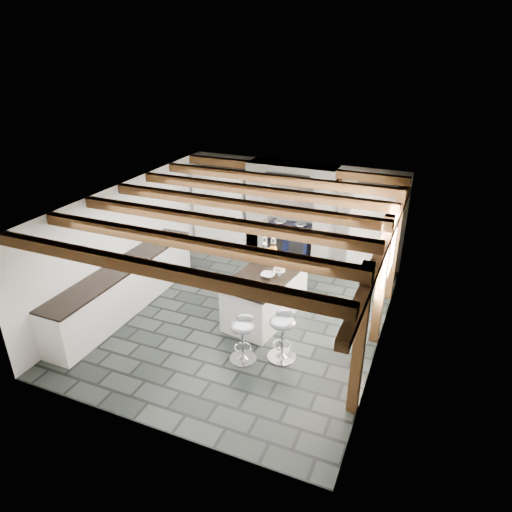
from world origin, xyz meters
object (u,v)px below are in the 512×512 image
at_px(bar_stool_far, 243,333).
at_px(bar_stool_near, 282,329).
at_px(range_cooker, 290,242).
at_px(kitchen_island, 266,294).

bearing_deg(bar_stool_far, bar_stool_near, 5.68).
xyz_separation_m(range_cooker, kitchen_island, (0.39, -2.50, -0.00)).
relative_size(range_cooker, bar_stool_far, 1.22).
xyz_separation_m(kitchen_island, bar_stool_near, (0.71, -1.07, 0.09)).
relative_size(range_cooker, kitchen_island, 0.51).
bearing_deg(range_cooker, kitchen_island, -81.09).
height_order(kitchen_island, bar_stool_far, kitchen_island).
bearing_deg(range_cooker, bar_stool_near, -72.80).
distance_m(bar_stool_near, bar_stool_far, 0.64).
height_order(kitchen_island, bar_stool_near, kitchen_island).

